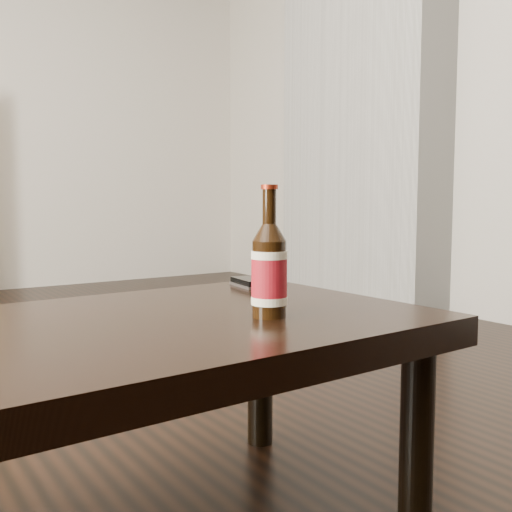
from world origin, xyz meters
TOP-DOWN VIEW (x-y plane):
  - floor at (0.00, 0.00)m, footprint 5.00×6.00m
  - chimney_breast at (2.35, 1.20)m, footprint 0.30×1.20m
  - coffee_table at (0.07, -0.58)m, footprint 1.18×0.72m
  - beer_bottle at (0.32, -0.68)m, footprint 0.09×0.09m
  - phone at (0.51, -0.32)m, footprint 0.07×0.12m

SIDE VIEW (x-z plane):
  - floor at x=0.00m, z-range -0.01..0.00m
  - coffee_table at x=0.07m, z-range 0.16..0.59m
  - phone at x=0.51m, z-range 0.43..0.45m
  - beer_bottle at x=0.32m, z-range 0.40..0.65m
  - chimney_breast at x=2.35m, z-range 0.00..2.70m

